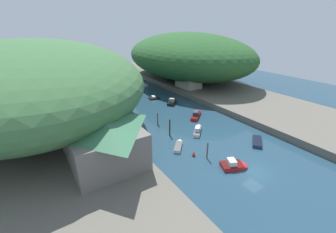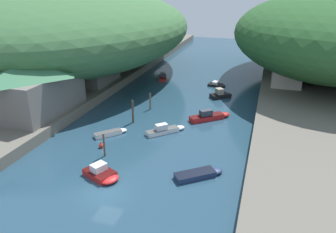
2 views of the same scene
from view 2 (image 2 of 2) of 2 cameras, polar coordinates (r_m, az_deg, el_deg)
The scene contains 21 objects.
water_surface at distance 58.06m, azimuth 2.94°, elevation 3.53°, with size 130.00×130.00×0.00m, color #234256.
left_bank at distance 67.35m, azimuth -16.96°, elevation 5.94°, with size 22.00×120.00×1.49m.
right_bank at distance 57.12m, azimuth 26.52°, elevation 1.55°, with size 22.00×120.00×1.49m.
hillside_left at distance 73.10m, azimuth -14.79°, elevation 14.45°, with size 43.01×60.22×15.96m.
hillside_right at distance 73.41m, azimuth 26.67°, elevation 12.82°, with size 37.45×52.43×15.82m.
waterfront_building at distance 50.18m, azimuth -22.85°, elevation 5.22°, with size 10.35×13.75×7.72m.
boathouse_shed at distance 62.28m, azimuth -13.00°, elevation 8.12°, with size 7.29×9.79×4.81m.
right_bank_cottage at distance 63.19m, azimuth 20.09°, elevation 7.96°, with size 5.43×8.08×5.70m.
boat_near_quay at distance 44.03m, azimuth -0.34°, elevation -2.31°, with size 4.89×4.80×1.35m.
boat_red_skiff at distance 68.90m, azimuth -0.92°, elevation 6.98°, with size 2.85×5.20×1.29m.
boat_cabin_cruiser at distance 35.13m, azimuth -11.42°, elevation -9.74°, with size 4.54×3.58×1.39m.
boat_far_upstream at distance 64.45m, azimuth 8.55°, elevation 5.51°, with size 3.56×2.40×0.87m.
boat_yellow_tender at distance 48.63m, azimuth 7.43°, elevation 0.08°, with size 5.89×5.25×1.56m.
boat_open_rowboat at distance 44.14m, azimuth -9.74°, elevation -2.80°, with size 3.85×4.02×0.54m.
boat_mid_channel at distance 34.91m, azimuth 5.72°, elevation -9.88°, with size 5.12×4.46×0.58m.
boat_far_right_bank at distance 58.08m, azimuth 9.30°, elevation 3.78°, with size 4.20×3.82×1.68m.
mooring_post_nearest at distance 38.55m, azimuth -11.08°, elevation -4.87°, with size 0.22×0.22×2.89m.
mooring_post_middle at distance 46.89m, azimuth -6.16°, elevation 0.91°, with size 0.30×0.30×3.43m.
mooring_post_fourth at distance 51.68m, azimuth -3.12°, elevation 2.68°, with size 0.26×0.26×2.73m.
channel_buoy_near at distance 40.98m, azimuth -11.58°, elevation -4.95°, with size 0.55×0.55×0.83m.
person_on_quay at distance 45.57m, azimuth -20.87°, elevation -0.17°, with size 0.32×0.43×1.69m.
Camera 2 is at (13.50, -23.18, 18.99)m, focal length 35.00 mm.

